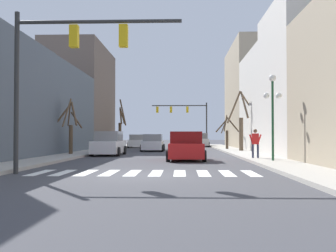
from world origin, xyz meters
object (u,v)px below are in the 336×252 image
object	(u,v)px
car_at_intersection	(137,141)
street_tree_left_mid	(241,124)
traffic_signal_near	(64,56)
car_parked_right_near	(109,144)
street_tree_right_mid	(121,127)
car_parked_left_far	(153,143)
car_driving_toward_lane	(185,141)
pedestrian_on_right_sidewalk	(255,141)
street_tree_right_far	(70,127)
street_tree_left_far	(227,133)
car_parked_left_mid	(200,140)
car_parked_left_near	(186,147)
street_lamp_right_corner	(273,100)
traffic_signal_far	(186,114)

from	to	relation	value
car_at_intersection	street_tree_left_mid	distance (m)	16.65
traffic_signal_near	car_parked_right_near	distance (m)	14.43
street_tree_right_mid	car_parked_left_far	bearing A→B (deg)	-67.05
car_driving_toward_lane	street_tree_right_mid	xyz separation A→B (m)	(-7.74, 2.45, 1.73)
car_at_intersection	pedestrian_on_right_sidewalk	xyz separation A→B (m)	(9.61, -24.11, 0.40)
street_tree_right_far	car_driving_toward_lane	bearing A→B (deg)	64.77
street_tree_left_far	car_parked_left_mid	bearing A→B (deg)	98.62
car_at_intersection	car_parked_right_near	bearing A→B (deg)	-179.89
car_parked_left_near	street_tree_right_mid	xyz separation A→B (m)	(-7.63, 24.46, 1.73)
car_parked_left_near	car_parked_left_far	xyz separation A→B (m)	(-2.89, 13.28, -0.04)
street_lamp_right_corner	pedestrian_on_right_sidewalk	size ratio (longest dim) A/B	2.68
car_driving_toward_lane	pedestrian_on_right_sidewalk	size ratio (longest dim) A/B	2.71
pedestrian_on_right_sidewalk	street_tree_right_far	size ratio (longest dim) A/B	0.42
traffic_signal_near	car_parked_left_far	xyz separation A→B (m)	(1.78, 21.52, -3.69)
traffic_signal_far	car_parked_left_mid	size ratio (longest dim) A/B	1.58
traffic_signal_far	car_parked_left_near	xyz separation A→B (m)	(-0.28, -30.56, -3.66)
street_tree_left_mid	car_parked_left_far	bearing A→B (deg)	166.74
street_tree_right_far	street_tree_left_mid	world-z (taller)	street_tree_left_mid
car_driving_toward_lane	street_tree_left_far	bearing A→B (deg)	-148.41
street_tree_right_far	street_tree_left_far	distance (m)	16.40
traffic_signal_near	traffic_signal_far	world-z (taller)	traffic_signal_near
street_lamp_right_corner	car_driving_toward_lane	bearing A→B (deg)	100.16
street_lamp_right_corner	car_parked_left_near	bearing A→B (deg)	152.55
street_tree_left_far	traffic_signal_far	bearing A→B (deg)	104.31
traffic_signal_far	car_at_intersection	bearing A→B (deg)	-132.73
car_at_intersection	street_tree_left_far	bearing A→B (deg)	-131.89
car_parked_left_far	street_tree_right_far	size ratio (longest dim) A/B	1.09
traffic_signal_near	street_tree_left_mid	world-z (taller)	traffic_signal_near
car_parked_left_far	car_at_intersection	xyz separation A→B (m)	(-2.70, 10.92, -0.00)
traffic_signal_far	street_tree_left_far	xyz separation A→B (m)	(3.85, -15.09, -2.73)
car_parked_left_far	pedestrian_on_right_sidewalk	distance (m)	14.90
car_parked_left_mid	street_tree_right_far	xyz separation A→B (m)	(-10.28, -23.87, 1.21)
car_parked_left_near	traffic_signal_near	bearing A→B (deg)	150.47
car_parked_left_near	car_parked_left_mid	xyz separation A→B (m)	(2.17, 28.45, 0.05)
street_lamp_right_corner	pedestrian_on_right_sidewalk	distance (m)	3.27
car_parked_left_mid	street_tree_left_far	distance (m)	13.15
street_tree_left_far	street_tree_left_mid	world-z (taller)	street_tree_left_mid
street_lamp_right_corner	street_tree_left_mid	distance (m)	13.79
traffic_signal_near	car_at_intersection	xyz separation A→B (m)	(-0.93, 32.44, -3.69)
car_parked_right_near	traffic_signal_far	bearing A→B (deg)	-13.22
traffic_signal_near	car_at_intersection	world-z (taller)	traffic_signal_near
car_parked_right_near	street_tree_right_far	bearing A→B (deg)	113.84
car_parked_right_near	street_tree_left_far	bearing A→B (deg)	-44.75
car_parked_left_near	car_driving_toward_lane	world-z (taller)	car_parked_left_near
traffic_signal_near	car_at_intersection	bearing A→B (deg)	91.64
car_parked_left_near	pedestrian_on_right_sidewalk	distance (m)	4.03
car_parked_right_near	car_driving_toward_lane	xyz separation A→B (m)	(5.67, 16.32, -0.04)
traffic_signal_near	car_parked_left_far	bearing A→B (deg)	85.28
car_parked_right_near	street_tree_left_mid	size ratio (longest dim) A/B	0.92
car_parked_left_mid	street_tree_right_mid	size ratio (longest dim) A/B	0.83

